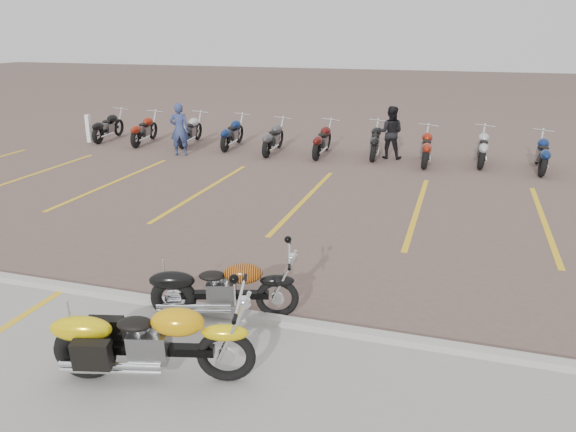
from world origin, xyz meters
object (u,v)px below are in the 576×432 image
(flame_cruiser, at_px, (221,291))
(person_a, at_px, (179,129))
(bollard, at_px, (89,129))
(person_b, at_px, (390,132))
(yellow_cruiser, at_px, (150,343))

(flame_cruiser, bearing_deg, person_a, 103.54)
(flame_cruiser, height_order, bollard, bollard)
(flame_cruiser, bearing_deg, person_b, 68.44)
(person_a, bearing_deg, person_b, 176.41)
(yellow_cruiser, xyz_separation_m, flame_cruiser, (0.18, 1.63, -0.06))
(flame_cruiser, height_order, person_b, person_b)
(yellow_cruiser, distance_m, person_a, 12.62)
(yellow_cruiser, distance_m, flame_cruiser, 1.64)
(bollard, bearing_deg, flame_cruiser, -46.89)
(person_b, height_order, bollard, person_b)
(yellow_cruiser, bearing_deg, bollard, 114.12)
(flame_cruiser, relative_size, bollard, 2.07)
(flame_cruiser, distance_m, person_b, 11.33)
(person_b, bearing_deg, flame_cruiser, 87.11)
(person_b, distance_m, bollard, 10.89)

